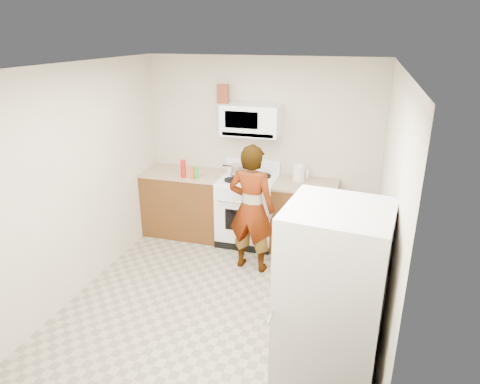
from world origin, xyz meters
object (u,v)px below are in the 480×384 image
at_px(fridge, 330,315).
at_px(kettle, 299,173).
at_px(microwave, 251,120).
at_px(person, 251,209).
at_px(gas_range, 248,209).
at_px(saucepan, 239,169).

height_order(fridge, kettle, fridge).
height_order(microwave, fridge, microwave).
height_order(person, fridge, fridge).
bearing_deg(microwave, gas_range, -90.00).
height_order(kettle, saucepan, kettle).
xyz_separation_m(kettle, saucepan, (-0.82, -0.01, -0.02)).
bearing_deg(microwave, fridge, -63.93).
relative_size(kettle, saucepan, 0.93).
distance_m(fridge, kettle, 2.78).
xyz_separation_m(gas_range, person, (0.23, -0.69, 0.31)).
bearing_deg(fridge, saucepan, 125.97).
bearing_deg(kettle, fridge, -91.26).
xyz_separation_m(gas_range, saucepan, (-0.16, 0.10, 0.53)).
distance_m(person, kettle, 0.94).
bearing_deg(fridge, gas_range, 124.20).
xyz_separation_m(person, kettle, (0.43, 0.80, 0.24)).
xyz_separation_m(microwave, person, (0.23, -0.82, -0.90)).
distance_m(microwave, person, 1.24).
bearing_deg(saucepan, fridge, -61.05).
height_order(person, kettle, person).
distance_m(gas_range, person, 0.79).
height_order(gas_range, person, person).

